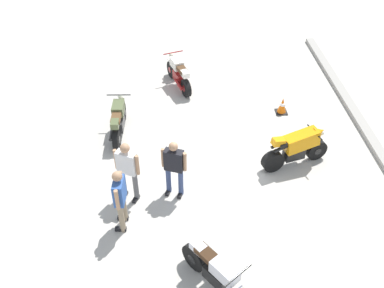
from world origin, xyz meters
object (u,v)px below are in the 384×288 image
object	(u,v)px
person_in_black_shirt	(174,166)
motorcycle_cream_vintage	(179,74)
person_in_blue_shirt	(120,196)
motorcycle_olive_vintage	(119,120)
person_in_white_shirt	(127,168)
motorcycle_silver_cruiser	(218,274)
motorcycle_orange_sportbike	(297,147)
traffic_cone	(282,106)

from	to	relation	value
person_in_black_shirt	motorcycle_cream_vintage	bearing A→B (deg)	-163.43
person_in_blue_shirt	motorcycle_olive_vintage	bearing A→B (deg)	-79.16
person_in_black_shirt	person_in_white_shirt	world-z (taller)	person_in_white_shirt
motorcycle_cream_vintage	motorcycle_silver_cruiser	bearing A→B (deg)	164.36
motorcycle_orange_sportbike	traffic_cone	distance (m)	2.45
person_in_blue_shirt	person_in_black_shirt	distance (m)	1.56
motorcycle_silver_cruiser	motorcycle_cream_vintage	size ratio (longest dim) A/B	0.91
motorcycle_olive_vintage	person_in_white_shirt	size ratio (longest dim) A/B	1.14
motorcycle_orange_sportbike	person_in_white_shirt	size ratio (longest dim) A/B	1.13
person_in_black_shirt	person_in_blue_shirt	bearing A→B (deg)	-31.78
motorcycle_olive_vintage	person_in_black_shirt	world-z (taller)	person_in_black_shirt
motorcycle_cream_vintage	person_in_black_shirt	distance (m)	5.11
person_in_white_shirt	motorcycle_orange_sportbike	bearing A→B (deg)	126.96
motorcycle_olive_vintage	person_in_blue_shirt	world-z (taller)	person_in_blue_shirt
motorcycle_olive_vintage	person_in_white_shirt	world-z (taller)	person_in_white_shirt
motorcycle_orange_sportbike	person_in_blue_shirt	bearing A→B (deg)	-174.22
motorcycle_orange_sportbike	motorcycle_silver_cruiser	xyz separation A→B (m)	(3.65, -2.50, -0.07)
person_in_blue_shirt	traffic_cone	bearing A→B (deg)	-132.50
motorcycle_silver_cruiser	traffic_cone	world-z (taller)	motorcycle_silver_cruiser
person_in_black_shirt	traffic_cone	size ratio (longest dim) A/B	3.09
motorcycle_cream_vintage	person_in_blue_shirt	world-z (taller)	person_in_blue_shirt
motorcycle_olive_vintage	person_in_black_shirt	xyz separation A→B (m)	(2.53, 1.56, 0.44)
motorcycle_silver_cruiser	person_in_black_shirt	bearing A→B (deg)	157.57
motorcycle_orange_sportbike	person_in_black_shirt	distance (m)	3.42
person_in_blue_shirt	person_in_white_shirt	world-z (taller)	person_in_white_shirt
motorcycle_silver_cruiser	motorcycle_olive_vintage	bearing A→B (deg)	165.64
person_in_blue_shirt	traffic_cone	world-z (taller)	person_in_blue_shirt
motorcycle_silver_cruiser	motorcycle_olive_vintage	size ratio (longest dim) A/B	0.88
motorcycle_olive_vintage	motorcycle_orange_sportbike	bearing A→B (deg)	-105.94
person_in_black_shirt	person_in_white_shirt	xyz separation A→B (m)	(0.07, -1.11, 0.05)
motorcycle_olive_vintage	person_in_white_shirt	distance (m)	2.68
person_in_blue_shirt	person_in_white_shirt	bearing A→B (deg)	-91.68
motorcycle_orange_sportbike	person_in_blue_shirt	world-z (taller)	person_in_blue_shirt
motorcycle_cream_vintage	traffic_cone	size ratio (longest dim) A/B	3.57
person_in_white_shirt	motorcycle_cream_vintage	bearing A→B (deg)	-170.47
person_in_blue_shirt	person_in_black_shirt	world-z (taller)	person_in_blue_shirt
motorcycle_orange_sportbike	motorcycle_silver_cruiser	world-z (taller)	motorcycle_orange_sportbike
motorcycle_silver_cruiser	motorcycle_olive_vintage	distance (m)	5.79
person_in_black_shirt	person_in_white_shirt	size ratio (longest dim) A/B	0.96
motorcycle_orange_sportbike	motorcycle_silver_cruiser	size ratio (longest dim) A/B	1.12
motorcycle_olive_vintage	person_in_blue_shirt	size ratio (longest dim) A/B	1.15
motorcycle_orange_sportbike	person_in_white_shirt	world-z (taller)	person_in_white_shirt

